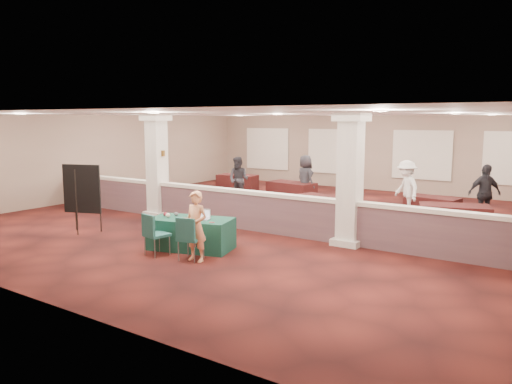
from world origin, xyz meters
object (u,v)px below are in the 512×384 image
Objects in this scene: near_table at (191,234)px; far_table_front_center at (321,207)px; far_table_back_right at (432,207)px; conf_chair_side at (153,231)px; attendee_a at (239,179)px; far_table_front_left at (136,191)px; attendee_d at (305,179)px; far_table_front_right at (454,218)px; far_table_back_center at (291,192)px; woman at (196,226)px; attendee_b at (406,188)px; conf_chair_main at (189,235)px; far_table_back_left at (237,183)px; attendee_c at (484,194)px; easel_board at (82,190)px.

near_table reaches higher than far_table_front_center.
near_table reaches higher than far_table_back_right.
attendee_a is at bearing 122.24° from conf_chair_side.
attendee_d reaches higher than far_table_front_left.
far_table_front_right is 1.09× the size of attendee_a.
attendee_a is at bearing 27.90° from far_table_front_left.
far_table_front_center is 0.92× the size of far_table_back_center.
far_table_front_center is at bearing -22.10° from attendee_a.
far_table_back_right is at bearing -1.71° from far_table_back_center.
woman is at bearing -58.26° from near_table.
attendee_b is (2.14, 1.69, 0.55)m from far_table_front_center.
attendee_d is (-1.03, 7.47, 0.50)m from near_table.
near_table is at bearing 82.89° from conf_chair_side.
conf_chair_side is at bearing -70.12° from attendee_b.
attendee_a reaches higher than near_table.
conf_chair_main is 0.53× the size of far_table_front_right.
far_table_front_left is 1.05× the size of far_table_front_center.
conf_chair_side is at bearing 122.12° from attendee_d.
attendee_b is 1.02× the size of attendee_d.
attendee_d is at bearing 176.34° from far_table_back_right.
far_table_back_right is at bearing 74.65° from conf_chair_side.
attendee_d is (-3.94, 0.59, -0.02)m from attendee_b.
far_table_front_right reaches higher than far_table_back_right.
attendee_b reaches higher than near_table.
far_table_back_right is 4.73m from attendee_d.
conf_chair_main reaches higher than far_table_front_center.
near_table reaches higher than far_table_back_left.
far_table_back_center is 4.49m from attendee_b.
far_table_front_left reaches higher than far_table_front_center.
far_table_front_left is 1.03× the size of attendee_a.
conf_chair_main reaches higher than far_table_front_right.
attendee_b is 3.98m from attendee_d.
attendee_a is (-3.87, 0.93, 0.50)m from far_table_front_center.
far_table_front_left is 3.99m from attendee_a.
attendee_c is (10.03, -1.29, 0.53)m from far_table_back_left.
easel_board reaches higher than attendee_a.
near_table is 1.10× the size of attendee_d.
conf_chair_side is 9.02m from far_table_back_right.
attendee_c is (6.67, -0.12, 0.51)m from far_table_back_center.
far_table_front_left is 11.35m from far_table_front_right.
attendee_a reaches higher than woman.
attendee_c reaches higher than woman.
attendee_a is at bearing 174.84° from far_table_front_right.
easel_board reaches higher than conf_chair_main.
far_table_front_right is at bearing -13.75° from attendee_a.
easel_board is (-3.27, 0.58, 0.61)m from conf_chair_side.
attendee_d reaches higher than conf_chair_side.
far_table_front_right is 1.05× the size of attendee_c.
easel_board is at bearing 178.65° from attendee_c.
far_table_front_left is at bearing 131.25° from near_table.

